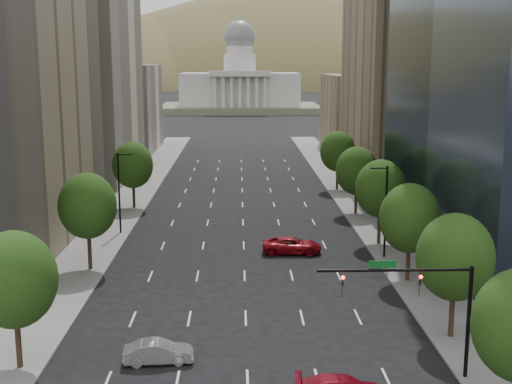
{
  "coord_description": "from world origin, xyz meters",
  "views": [
    {
      "loc": [
        -0.44,
        -6.83,
        18.6
      ],
      "look_at": [
        0.96,
        47.67,
        8.0
      ],
      "focal_mm": 47.04,
      "sensor_mm": 36.0,
      "label": 1
    }
  ],
  "objects": [
    {
      "name": "filler_left",
      "position": [
        -25.0,
        136.0,
        9.0
      ],
      "size": [
        14.0,
        26.0,
        18.0
      ],
      "primitive_type": "cube",
      "color": "beige",
      "rests_on": "ground"
    },
    {
      "name": "streetlight_ln",
      "position": [
        -13.44,
        65.0,
        4.84
      ],
      "size": [
        1.7,
        0.2,
        9.0
      ],
      "color": "black",
      "rests_on": "ground"
    },
    {
      "name": "tree_right_4",
      "position": [
        14.0,
        74.0,
        5.46
      ],
      "size": [
        5.2,
        5.2,
        8.46
      ],
      "color": "#382316",
      "rests_on": "ground"
    },
    {
      "name": "sidewalk_right",
      "position": [
        15.5,
        60.0,
        0.07
      ],
      "size": [
        6.0,
        200.0,
        0.15
      ],
      "primitive_type": "cube",
      "color": "slate",
      "rests_on": "ground"
    },
    {
      "name": "streetlight_rn",
      "position": [
        13.44,
        55.0,
        4.84
      ],
      "size": [
        1.7,
        0.2,
        9.0
      ],
      "color": "black",
      "rests_on": "ground"
    },
    {
      "name": "parking_tan_right",
      "position": [
        25.0,
        100.0,
        15.0
      ],
      "size": [
        14.0,
        30.0,
        30.0
      ],
      "primitive_type": "cube",
      "color": "#8C7759",
      "rests_on": "ground"
    },
    {
      "name": "tree_left_1",
      "position": [
        -14.0,
        52.0,
        5.96
      ],
      "size": [
        5.2,
        5.2,
        8.97
      ],
      "color": "#382316",
      "rests_on": "ground"
    },
    {
      "name": "car_red_far",
      "position": [
        4.75,
        56.99,
        0.81
      ],
      "size": [
        5.9,
        2.86,
        1.62
      ],
      "primitive_type": "imported",
      "rotation": [
        0.0,
        0.0,
        1.54
      ],
      "color": "maroon",
      "rests_on": "ground"
    },
    {
      "name": "midrise_cream_left",
      "position": [
        -25.0,
        103.0,
        17.5
      ],
      "size": [
        14.0,
        30.0,
        35.0
      ],
      "primitive_type": "cube",
      "color": "beige",
      "rests_on": "ground"
    },
    {
      "name": "tree_left_0",
      "position": [
        -14.0,
        32.0,
        5.75
      ],
      "size": [
        5.2,
        5.2,
        8.75
      ],
      "color": "#382316",
      "rests_on": "ground"
    },
    {
      "name": "sidewalk_left",
      "position": [
        -15.5,
        60.0,
        0.07
      ],
      "size": [
        6.0,
        200.0,
        0.15
      ],
      "primitive_type": "cube",
      "color": "slate",
      "rests_on": "ground"
    },
    {
      "name": "tree_left_2",
      "position": [
        -14.0,
        78.0,
        5.68
      ],
      "size": [
        5.2,
        5.2,
        8.68
      ],
      "color": "#382316",
      "rests_on": "ground"
    },
    {
      "name": "tree_right_3",
      "position": [
        14.0,
        60.0,
        5.89
      ],
      "size": [
        5.2,
        5.2,
        8.89
      ],
      "color": "#382316",
      "rests_on": "ground"
    },
    {
      "name": "filler_right",
      "position": [
        25.0,
        133.0,
        8.0
      ],
      "size": [
        14.0,
        26.0,
        16.0
      ],
      "primitive_type": "cube",
      "color": "#8C7759",
      "rests_on": "ground"
    },
    {
      "name": "traffic_signal",
      "position": [
        10.53,
        30.0,
        5.17
      ],
      "size": [
        9.12,
        0.4,
        7.38
      ],
      "color": "black",
      "rests_on": "ground"
    },
    {
      "name": "car_silver",
      "position": [
        -5.55,
        32.65,
        0.72
      ],
      "size": [
        4.49,
        1.89,
        1.44
      ],
      "primitive_type": "imported",
      "rotation": [
        0.0,
        0.0,
        1.65
      ],
      "color": "#9B9BA0",
      "rests_on": "ground"
    },
    {
      "name": "capitol",
      "position": [
        0.0,
        249.71,
        8.58
      ],
      "size": [
        60.0,
        40.0,
        35.2
      ],
      "color": "#596647",
      "rests_on": "ground"
    },
    {
      "name": "foothills",
      "position": [
        34.67,
        599.39,
        -37.78
      ],
      "size": [
        720.0,
        413.0,
        263.0
      ],
      "color": "brown",
      "rests_on": "ground"
    },
    {
      "name": "tree_right_5",
      "position": [
        14.0,
        90.0,
        5.75
      ],
      "size": [
        5.2,
        5.2,
        8.75
      ],
      "color": "#382316",
      "rests_on": "ground"
    },
    {
      "name": "tree_right_1",
      "position": [
        14.0,
        36.0,
        5.75
      ],
      "size": [
        5.2,
        5.2,
        8.75
      ],
      "color": "#382316",
      "rests_on": "ground"
    },
    {
      "name": "tree_right_2",
      "position": [
        14.0,
        48.0,
        5.6
      ],
      "size": [
        5.2,
        5.2,
        8.61
      ],
      "color": "#382316",
      "rests_on": "ground"
    }
  ]
}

